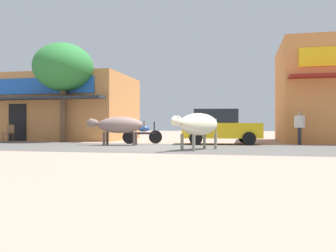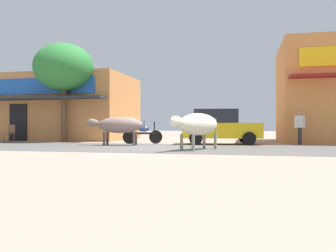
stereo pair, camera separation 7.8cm
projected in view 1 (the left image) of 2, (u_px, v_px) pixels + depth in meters
ground at (153, 148)px, 13.82m from camera, size 80.00×80.00×0.00m
asphalt_road at (153, 148)px, 13.82m from camera, size 72.00×5.60×0.00m
storefront_left_cafe at (64, 108)px, 22.20m from camera, size 8.42×6.47×3.97m
roadside_tree at (63, 68)px, 18.72m from camera, size 3.20×3.20×5.31m
parked_hatchback_car at (219, 126)px, 16.35m from camera, size 3.79×2.18×1.64m
parked_motorcycle at (143, 134)px, 16.77m from camera, size 1.78×0.89×1.07m
cow_near_brown at (119, 125)px, 15.43m from camera, size 2.65×0.97×1.27m
cow_far_dark at (198, 124)px, 12.55m from camera, size 1.67×2.65×1.33m
pedestrian_by_shop at (300, 125)px, 15.98m from camera, size 0.48×0.61×1.56m
cafe_chair_near_tree at (9, 132)px, 18.78m from camera, size 0.47×0.47×0.92m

